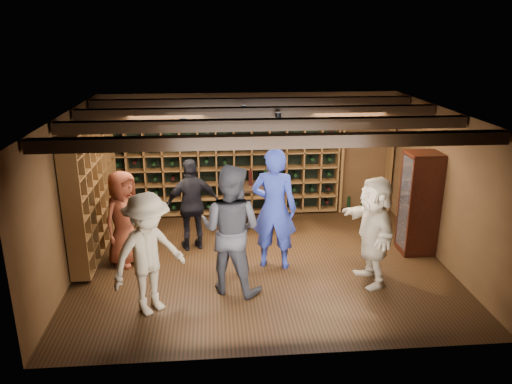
{
  "coord_description": "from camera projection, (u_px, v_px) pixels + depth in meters",
  "views": [
    {
      "loc": [
        -0.74,
        -7.52,
        3.75
      ],
      "look_at": [
        -0.08,
        0.2,
        1.18
      ],
      "focal_mm": 35.0,
      "sensor_mm": 36.0,
      "label": 1
    }
  ],
  "objects": [
    {
      "name": "crate_shelf",
      "position": [
        367.0,
        138.0,
        10.25
      ],
      "size": [
        1.2,
        0.32,
        2.07
      ],
      "color": "brown",
      "rests_on": "ground"
    },
    {
      "name": "man_grey_suit",
      "position": [
        231.0,
        229.0,
        7.19
      ],
      "size": [
        1.16,
        1.06,
        1.94
      ],
      "primitive_type": "imported",
      "rotation": [
        0.0,
        0.0,
        2.71
      ],
      "color": "black",
      "rests_on": "ground"
    },
    {
      "name": "guest_khaki",
      "position": [
        148.0,
        254.0,
        6.67
      ],
      "size": [
        1.26,
        1.2,
        1.71
      ],
      "primitive_type": "imported",
      "rotation": [
        0.0,
        0.0,
        0.71
      ],
      "color": "#807258",
      "rests_on": "ground"
    },
    {
      "name": "wine_rack_back",
      "position": [
        225.0,
        161.0,
        10.15
      ],
      "size": [
        4.65,
        0.3,
        2.2
      ],
      "color": "brown",
      "rests_on": "ground"
    },
    {
      "name": "man_blue_shirt",
      "position": [
        274.0,
        209.0,
        7.93
      ],
      "size": [
        0.82,
        0.65,
        1.99
      ],
      "primitive_type": "imported",
      "rotation": [
        0.0,
        0.0,
        2.88
      ],
      "color": "navy",
      "rests_on": "ground"
    },
    {
      "name": "ground",
      "position": [
        262.0,
        262.0,
        8.35
      ],
      "size": [
        6.0,
        6.0,
        0.0
      ],
      "primitive_type": "plane",
      "color": "black",
      "rests_on": "ground"
    },
    {
      "name": "guest_red_floral",
      "position": [
        124.0,
        218.0,
        8.09
      ],
      "size": [
        0.87,
        0.92,
        1.59
      ],
      "primitive_type": "imported",
      "rotation": [
        0.0,
        0.0,
        0.92
      ],
      "color": "maroon",
      "rests_on": "ground"
    },
    {
      "name": "wine_rack_left",
      "position": [
        93.0,
        186.0,
        8.54
      ],
      "size": [
        0.3,
        2.65,
        2.2
      ],
      "color": "brown",
      "rests_on": "ground"
    },
    {
      "name": "tasting_table",
      "position": [
        253.0,
        191.0,
        9.49
      ],
      "size": [
        1.2,
        0.67,
        1.15
      ],
      "rotation": [
        0.0,
        0.0,
        -0.08
      ],
      "color": "black",
      "rests_on": "ground"
    },
    {
      "name": "display_cabinet",
      "position": [
        419.0,
        205.0,
        8.49
      ],
      "size": [
        0.55,
        0.5,
        1.75
      ],
      "color": "black",
      "rests_on": "ground"
    },
    {
      "name": "guest_woman_black",
      "position": [
        192.0,
        205.0,
        8.63
      ],
      "size": [
        1.02,
        0.63,
        1.63
      ],
      "primitive_type": "imported",
      "rotation": [
        0.0,
        0.0,
        3.4
      ],
      "color": "black",
      "rests_on": "ground"
    },
    {
      "name": "room_shell",
      "position": [
        262.0,
        118.0,
        7.64
      ],
      "size": [
        6.0,
        6.0,
        6.0
      ],
      "color": "#50351B",
      "rests_on": "ground"
    },
    {
      "name": "guest_beige",
      "position": [
        373.0,
        231.0,
        7.47
      ],
      "size": [
        0.63,
        1.6,
        1.69
      ],
      "primitive_type": "imported",
      "rotation": [
        0.0,
        0.0,
        4.8
      ],
      "color": "tan",
      "rests_on": "ground"
    }
  ]
}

